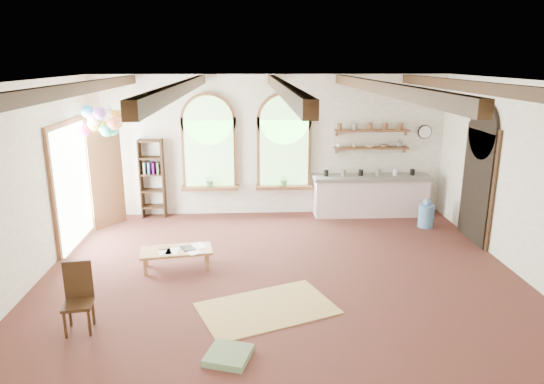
{
  "coord_description": "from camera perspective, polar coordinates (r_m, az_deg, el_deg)",
  "views": [
    {
      "loc": [
        -0.54,
        -7.46,
        3.51
      ],
      "look_at": [
        -0.12,
        0.6,
        1.3
      ],
      "focal_mm": 32.0,
      "sensor_mm": 36.0,
      "label": 1
    }
  ],
  "objects": [
    {
      "name": "floor",
      "position": [
        8.26,
        1.07,
        -9.81
      ],
      "size": [
        8.0,
        8.0,
        0.0
      ],
      "primitive_type": "plane",
      "color": "#532522",
      "rests_on": "ground"
    },
    {
      "name": "ceiling_beams",
      "position": [
        7.49,
        1.19,
        12.18
      ],
      "size": [
        6.2,
        6.8,
        0.18
      ],
      "primitive_type": null,
      "color": "#382612",
      "rests_on": "ceiling"
    },
    {
      "name": "window_left",
      "position": [
        11.08,
        -7.41,
        5.44
      ],
      "size": [
        1.3,
        0.28,
        2.2
      ],
      "color": "brown",
      "rests_on": "floor"
    },
    {
      "name": "window_right",
      "position": [
        11.08,
        1.43,
        5.56
      ],
      "size": [
        1.3,
        0.28,
        2.2
      ],
      "color": "brown",
      "rests_on": "floor"
    },
    {
      "name": "left_doorway",
      "position": [
        10.15,
        -22.51,
        0.69
      ],
      "size": [
        0.1,
        1.9,
        2.5
      ],
      "primitive_type": "cube",
      "color": "brown",
      "rests_on": "floor"
    },
    {
      "name": "right_doorway",
      "position": [
        10.31,
        22.95,
        0.57
      ],
      "size": [
        0.1,
        1.3,
        2.4
      ],
      "primitive_type": "cube",
      "color": "black",
      "rests_on": "floor"
    },
    {
      "name": "kitchen_counter",
      "position": [
        11.44,
        11.52,
        -0.37
      ],
      "size": [
        2.68,
        0.62,
        0.94
      ],
      "color": "silver",
      "rests_on": "floor"
    },
    {
      "name": "wall_shelf_lower",
      "position": [
        11.38,
        11.58,
        5.09
      ],
      "size": [
        1.7,
        0.24,
        0.04
      ],
      "primitive_type": "cube",
      "color": "brown",
      "rests_on": "wall_back"
    },
    {
      "name": "wall_shelf_upper",
      "position": [
        11.32,
        11.69,
        7.09
      ],
      "size": [
        1.7,
        0.24,
        0.04
      ],
      "primitive_type": "cube",
      "color": "brown",
      "rests_on": "wall_back"
    },
    {
      "name": "wall_clock",
      "position": [
        11.76,
        17.54,
        6.75
      ],
      "size": [
        0.32,
        0.04,
        0.32
      ],
      "primitive_type": "cylinder",
      "rotation": [
        1.57,
        0.0,
        0.0
      ],
      "color": "black",
      "rests_on": "wall_back"
    },
    {
      "name": "bookshelf",
      "position": [
        11.3,
        -13.9,
        1.52
      ],
      "size": [
        0.53,
        0.32,
        1.8
      ],
      "color": "#382612",
      "rests_on": "floor"
    },
    {
      "name": "coffee_table",
      "position": [
        8.58,
        -11.19,
        -6.91
      ],
      "size": [
        1.28,
        0.74,
        0.35
      ],
      "color": "#A7824C",
      "rests_on": "floor"
    },
    {
      "name": "side_chair",
      "position": [
        7.11,
        -21.74,
        -12.96
      ],
      "size": [
        0.42,
        0.42,
        0.94
      ],
      "color": "#382612",
      "rests_on": "floor"
    },
    {
      "name": "floor_mat",
      "position": [
        7.26,
        -0.59,
        -13.52
      ],
      "size": [
        2.2,
        1.79,
        0.02
      ],
      "primitive_type": "cube",
      "rotation": [
        0.0,
        0.0,
        0.38
      ],
      "color": "tan",
      "rests_on": "floor"
    },
    {
      "name": "floor_cushion",
      "position": [
        6.22,
        -5.15,
        -18.59
      ],
      "size": [
        0.64,
        0.64,
        0.09
      ],
      "primitive_type": "cube",
      "rotation": [
        0.0,
        0.0,
        -0.31
      ],
      "color": "#66855C",
      "rests_on": "floor"
    },
    {
      "name": "water_jug_a",
      "position": [
        11.73,
        15.25,
        -1.38
      ],
      "size": [
        0.3,
        0.3,
        0.57
      ],
      "color": "#588ABE",
      "rests_on": "floor"
    },
    {
      "name": "water_jug_b",
      "position": [
        10.98,
        17.68,
        -2.56
      ],
      "size": [
        0.33,
        0.33,
        0.64
      ],
      "color": "#588ABE",
      "rests_on": "floor"
    },
    {
      "name": "balloon_cluster",
      "position": [
        10.25,
        -19.38,
        7.87
      ],
      "size": [
        0.82,
        0.88,
        1.16
      ],
      "color": "white",
      "rests_on": "floor"
    },
    {
      "name": "table_book",
      "position": [
        8.69,
        -13.35,
        -6.39
      ],
      "size": [
        0.23,
        0.28,
        0.02
      ],
      "primitive_type": "imported",
      "rotation": [
        0.0,
        0.0,
        0.26
      ],
      "color": "olive",
      "rests_on": "coffee_table"
    },
    {
      "name": "tablet",
      "position": [
        8.58,
        -9.87,
        -6.51
      ],
      "size": [
        0.3,
        0.34,
        0.01
      ],
      "primitive_type": "cube",
      "rotation": [
        0.0,
        0.0,
        0.43
      ],
      "color": "black",
      "rests_on": "coffee_table"
    },
    {
      "name": "potted_plant_left",
      "position": [
        11.14,
        -7.31,
        1.38
      ],
      "size": [
        0.27,
        0.23,
        0.3
      ],
      "primitive_type": "imported",
      "color": "#598C4C",
      "rests_on": "window_left"
    },
    {
      "name": "potted_plant_right",
      "position": [
        11.14,
        1.45,
        1.5
      ],
      "size": [
        0.27,
        0.23,
        0.3
      ],
      "primitive_type": "imported",
      "color": "#598C4C",
      "rests_on": "window_right"
    },
    {
      "name": "shelf_cup_a",
      "position": [
        11.2,
        7.87,
        5.46
      ],
      "size": [
        0.12,
        0.1,
        0.1
      ],
      "primitive_type": "imported",
      "color": "white",
      "rests_on": "wall_shelf_lower"
    },
    {
      "name": "shelf_cup_b",
      "position": [
        11.27,
        9.62,
        5.44
      ],
      "size": [
        0.1,
        0.1,
        0.09
      ],
      "primitive_type": "imported",
      "color": "beige",
      "rests_on": "wall_shelf_lower"
    },
    {
      "name": "shelf_bowl_a",
      "position": [
        11.36,
        11.35,
        5.33
      ],
      "size": [
        0.22,
        0.22,
        0.05
      ],
      "primitive_type": "imported",
      "color": "beige",
      "rests_on": "wall_shelf_lower"
    },
    {
      "name": "shelf_bowl_b",
      "position": [
        11.45,
        13.06,
        5.33
      ],
      "size": [
        0.2,
        0.2,
        0.06
      ],
      "primitive_type": "imported",
      "color": "#8C664C",
      "rests_on": "wall_shelf_lower"
    },
    {
      "name": "shelf_vase",
      "position": [
        11.54,
        14.76,
        5.62
      ],
      "size": [
        0.18,
        0.18,
        0.19
      ],
      "primitive_type": "imported",
      "color": "slate",
      "rests_on": "wall_shelf_lower"
    }
  ]
}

